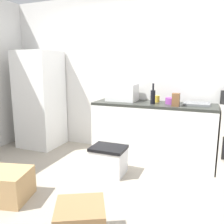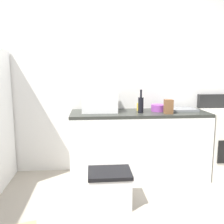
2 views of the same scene
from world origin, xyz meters
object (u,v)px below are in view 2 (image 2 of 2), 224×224
Objects in this scene: microwave at (99,102)px; storage_bin at (110,188)px; mixing_bowl at (158,108)px; coffee_mug at (140,107)px; wine_bottle at (141,104)px; knife_block at (168,107)px.

storage_bin is (0.08, -0.76, -0.84)m from microwave.
microwave reaches higher than storage_bin.
mixing_bowl is 1.26m from storage_bin.
wine_bottle is at bearing -97.12° from coffee_mug.
microwave reaches higher than mixing_bowl.
wine_bottle is 1.67× the size of knife_block.
microwave reaches higher than coffee_mug.
coffee_mug is 0.56× the size of knife_block.
wine_bottle reaches higher than microwave.
storage_bin is (-0.71, -0.72, -0.75)m from mixing_bowl.
storage_bin is at bearing -84.22° from microwave.
storage_bin is at bearing -120.37° from coffee_mug.
microwave is 4.60× the size of coffee_mug.
coffee_mug reaches higher than mixing_bowl.
knife_block is at bearing -14.14° from wine_bottle.
coffee_mug is at bearing 82.88° from wine_bottle.
mixing_bowl is at bearing -2.54° from microwave.
knife_block is at bearing -14.91° from microwave.
mixing_bowl is at bearing -19.60° from coffee_mug.
mixing_bowl reaches higher than storage_bin.
knife_block is (0.86, -0.23, -0.05)m from microwave.
coffee_mug is (0.02, 0.19, -0.06)m from wine_bottle.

